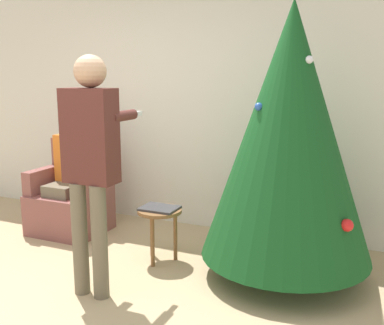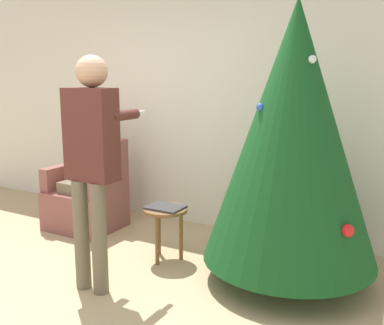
% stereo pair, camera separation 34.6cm
% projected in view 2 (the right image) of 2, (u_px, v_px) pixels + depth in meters
% --- Properties ---
extents(ground_plane, '(14.00, 14.00, 0.00)m').
position_uv_depth(ground_plane, '(47.00, 307.00, 3.31)').
color(ground_plane, tan).
extents(wall_back, '(8.00, 0.06, 2.70)m').
position_uv_depth(wall_back, '(195.00, 105.00, 4.95)').
color(wall_back, silver).
rests_on(wall_back, ground_plane).
extents(christmas_tree, '(1.40, 1.40, 2.26)m').
position_uv_depth(christmas_tree, '(293.00, 134.00, 3.51)').
color(christmas_tree, brown).
rests_on(christmas_tree, ground_plane).
extents(armchair, '(0.74, 0.65, 0.98)m').
position_uv_depth(armchair, '(88.00, 196.00, 4.99)').
color(armchair, brown).
rests_on(armchair, ground_plane).
extents(person_seated, '(0.36, 0.46, 1.25)m').
position_uv_depth(person_seated, '(85.00, 167.00, 4.90)').
color(person_seated, '#6B604C').
rests_on(person_seated, ground_plane).
extents(person_standing, '(0.42, 0.57, 1.83)m').
position_uv_depth(person_standing, '(92.00, 152.00, 3.41)').
color(person_standing, '#6B604C').
rests_on(person_standing, ground_plane).
extents(side_stool, '(0.40, 0.40, 0.49)m').
position_uv_depth(side_stool, '(165.00, 217.00, 4.08)').
color(side_stool, brown).
rests_on(side_stool, ground_plane).
extents(laptop, '(0.33, 0.25, 0.02)m').
position_uv_depth(laptop, '(165.00, 207.00, 4.06)').
color(laptop, '#38383D').
rests_on(laptop, side_stool).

